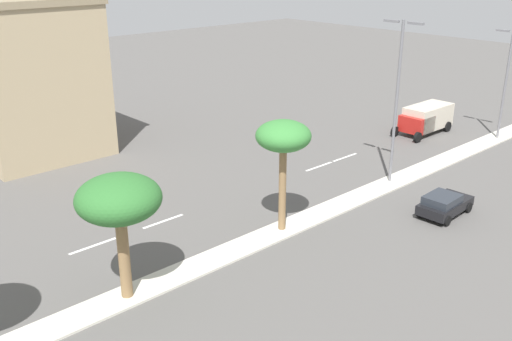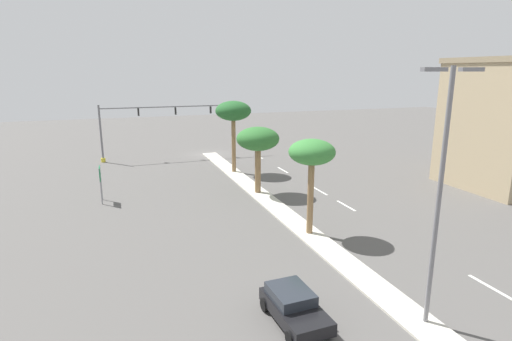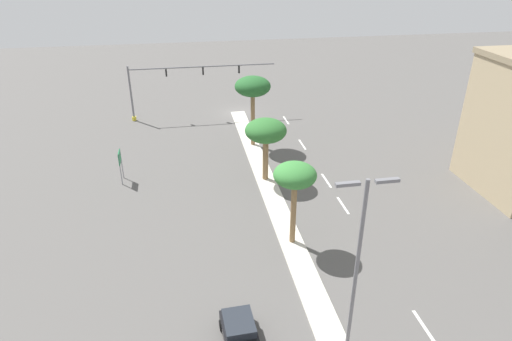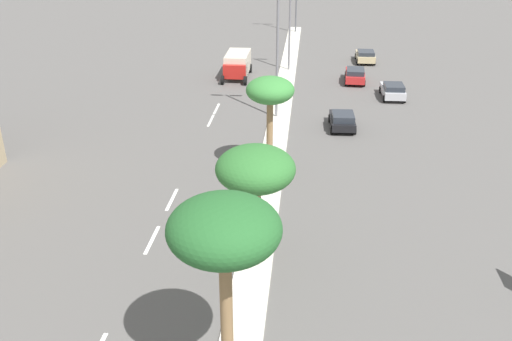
{
  "view_description": "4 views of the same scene",
  "coord_description": "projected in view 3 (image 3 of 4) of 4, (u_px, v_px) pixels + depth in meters",
  "views": [
    {
      "loc": [
        20.97,
        8.23,
        15.05
      ],
      "look_at": [
        -2.7,
        29.88,
        2.86
      ],
      "focal_mm": 40.38,
      "sensor_mm": 36.0,
      "label": 1
    },
    {
      "loc": [
        12.11,
        52.84,
        10.86
      ],
      "look_at": [
        2.25,
        25.1,
        3.66
      ],
      "focal_mm": 28.69,
      "sensor_mm": 36.0,
      "label": 2
    },
    {
      "loc": [
        7.38,
        56.13,
        20.07
      ],
      "look_at": [
        1.12,
        20.51,
        1.68
      ],
      "focal_mm": 31.36,
      "sensor_mm": 36.0,
      "label": 3
    },
    {
      "loc": [
        2.32,
        -4.25,
        16.12
      ],
      "look_at": [
        -0.58,
        25.62,
        1.93
      ],
      "focal_mm": 39.19,
      "sensor_mm": 36.0,
      "label": 4
    }
  ],
  "objects": [
    {
      "name": "palm_tree_front",
      "position": [
        253.0,
        88.0,
        46.88
      ],
      "size": [
        3.8,
        3.8,
        7.66
      ],
      "color": "olive",
      "rests_on": "median_curb"
    },
    {
      "name": "palm_tree_far",
      "position": [
        266.0,
        132.0,
        40.34
      ],
      "size": [
        3.8,
        3.8,
        5.95
      ],
      "color": "olive",
      "rests_on": "median_curb"
    },
    {
      "name": "lane_stripe_left",
      "position": [
        286.0,
        120.0,
        56.87
      ],
      "size": [
        0.2,
        2.8,
        0.01
      ],
      "primitive_type": "cube",
      "color": "silver",
      "rests_on": "ground"
    },
    {
      "name": "directional_road_sign",
      "position": [
        120.0,
        160.0,
        41.32
      ],
      "size": [
        0.1,
        1.47,
        3.06
      ],
      "color": "gray",
      "rests_on": "ground"
    },
    {
      "name": "traffic_signal_gantry",
      "position": [
        171.0,
        83.0,
        55.51
      ],
      "size": [
        18.32,
        0.53,
        6.93
      ],
      "color": "slate",
      "rests_on": "ground"
    },
    {
      "name": "lane_stripe_center",
      "position": [
        326.0,
        181.0,
        42.39
      ],
      "size": [
        0.2,
        2.8,
        0.01
      ],
      "primitive_type": "cube",
      "color": "silver",
      "rests_on": "ground"
    },
    {
      "name": "sedan_black_outboard",
      "position": [
        240.0,
        333.0,
        24.83
      ],
      "size": [
        2.12,
        3.91,
        1.4
      ],
      "color": "black",
      "rests_on": "ground"
    },
    {
      "name": "lane_stripe_right",
      "position": [
        302.0,
        144.0,
        50.01
      ],
      "size": [
        0.2,
        2.8,
        0.01
      ],
      "primitive_type": "cube",
      "color": "silver",
      "rests_on": "ground"
    },
    {
      "name": "lane_stripe_rear",
      "position": [
        343.0,
        205.0,
        38.37
      ],
      "size": [
        0.2,
        2.8,
        0.01
      ],
      "primitive_type": "cube",
      "color": "silver",
      "rests_on": "ground"
    },
    {
      "name": "lane_stripe_front",
      "position": [
        425.0,
        328.0,
        26.14
      ],
      "size": [
        0.2,
        2.8,
        0.01
      ],
      "primitive_type": "cube",
      "color": "silver",
      "rests_on": "ground"
    },
    {
      "name": "ground_plane",
      "position": [
        296.0,
        253.0,
        32.46
      ],
      "size": [
        160.0,
        160.0,
        0.0
      ],
      "primitive_type": "plane",
      "color": "#565451"
    },
    {
      "name": "street_lamp_far",
      "position": [
        357.0,
        265.0,
        21.23
      ],
      "size": [
        2.9,
        0.24,
        10.94
      ],
      "color": "slate",
      "rests_on": "median_curb"
    },
    {
      "name": "palm_tree_trailing",
      "position": [
        295.0,
        177.0,
        31.12
      ],
      "size": [
        3.07,
        3.07,
        6.44
      ],
      "color": "olive",
      "rests_on": "median_curb"
    }
  ]
}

